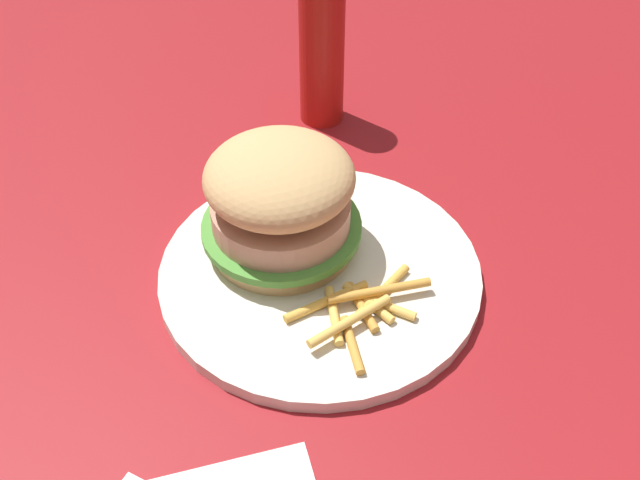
% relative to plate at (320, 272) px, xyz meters
% --- Properties ---
extents(ground_plane, '(1.60, 1.60, 0.00)m').
position_rel_plate_xyz_m(ground_plane, '(-0.03, -0.03, -0.01)').
color(ground_plane, maroon).
extents(plate, '(0.26, 0.26, 0.01)m').
position_rel_plate_xyz_m(plate, '(0.00, 0.00, 0.00)').
color(plate, silver).
rests_on(plate, ground_plane).
extents(sandwich, '(0.13, 0.13, 0.10)m').
position_rel_plate_xyz_m(sandwich, '(0.04, 0.02, 0.05)').
color(sandwich, tan).
rests_on(sandwich, plate).
extents(fries_pile, '(0.08, 0.12, 0.01)m').
position_rel_plate_xyz_m(fries_pile, '(-0.06, -0.01, 0.01)').
color(fries_pile, '#E5B251').
rests_on(fries_pile, plate).
extents(ketchup_bottle, '(0.04, 0.04, 0.15)m').
position_rel_plate_xyz_m(ketchup_bottle, '(0.21, -0.10, 0.07)').
color(ketchup_bottle, '#B21914').
rests_on(ketchup_bottle, ground_plane).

